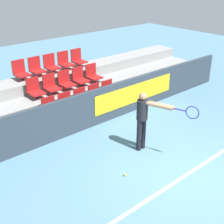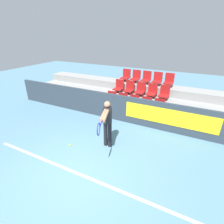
# 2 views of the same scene
# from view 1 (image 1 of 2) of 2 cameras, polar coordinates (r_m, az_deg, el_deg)

# --- Properties ---
(ground_plane) EXTENTS (30.00, 30.00, 0.00)m
(ground_plane) POSITION_cam_1_polar(r_m,az_deg,el_deg) (7.61, 12.88, -11.06)
(ground_plane) COLOR slate
(court_baseline) EXTENTS (6.36, 0.08, 0.01)m
(court_baseline) POSITION_cam_1_polar(r_m,az_deg,el_deg) (7.58, 13.26, -11.23)
(court_baseline) COLOR white
(court_baseline) RESTS_ON ground
(barrier_wall) EXTENTS (12.07, 0.14, 1.14)m
(barrier_wall) POSITION_cam_1_polar(r_m,az_deg,el_deg) (9.35, -3.03, 0.84)
(barrier_wall) COLOR #2D3842
(barrier_wall) RESTS_ON ground
(bleacher_tier_front) EXTENTS (11.67, 0.87, 0.37)m
(bleacher_tier_front) POSITION_cam_1_polar(r_m,az_deg,el_deg) (9.87, -4.97, -0.32)
(bleacher_tier_front) COLOR gray
(bleacher_tier_front) RESTS_ON ground
(bleacher_tier_middle) EXTENTS (11.67, 0.87, 0.74)m
(bleacher_tier_middle) POSITION_cam_1_polar(r_m,az_deg,el_deg) (10.45, -7.83, 2.14)
(bleacher_tier_middle) COLOR gray
(bleacher_tier_middle) RESTS_ON ground
(bleacher_tier_back) EXTENTS (11.67, 0.87, 1.10)m
(bleacher_tier_back) POSITION_cam_1_polar(r_m,az_deg,el_deg) (11.07, -10.38, 4.32)
(bleacher_tier_back) COLOR gray
(bleacher_tier_back) RESTS_ON ground
(stadium_chair_0) EXTENTS (0.43, 0.46, 0.61)m
(stadium_chair_0) POSITION_cam_1_polar(r_m,az_deg,el_deg) (9.24, -11.14, 0.47)
(stadium_chair_0) COLOR #333333
(stadium_chair_0) RESTS_ON bleacher_tier_front
(stadium_chair_1) EXTENTS (0.43, 0.46, 0.61)m
(stadium_chair_1) POSITION_cam_1_polar(r_m,az_deg,el_deg) (9.50, -8.25, 1.40)
(stadium_chair_1) COLOR #333333
(stadium_chair_1) RESTS_ON bleacher_tier_front
(stadium_chair_2) EXTENTS (0.43, 0.46, 0.61)m
(stadium_chair_2) POSITION_cam_1_polar(r_m,az_deg,el_deg) (9.78, -5.51, 2.28)
(stadium_chair_2) COLOR #333333
(stadium_chair_2) RESTS_ON bleacher_tier_front
(stadium_chair_3) EXTENTS (0.43, 0.46, 0.61)m
(stadium_chair_3) POSITION_cam_1_polar(r_m,az_deg,el_deg) (10.09, -2.94, 3.09)
(stadium_chair_3) COLOR #333333
(stadium_chair_3) RESTS_ON bleacher_tier_front
(stadium_chair_4) EXTENTS (0.43, 0.46, 0.61)m
(stadium_chair_4) POSITION_cam_1_polar(r_m,az_deg,el_deg) (10.42, -0.52, 3.86)
(stadium_chair_4) COLOR #333333
(stadium_chair_4) RESTS_ON bleacher_tier_front
(stadium_chair_5) EXTENTS (0.43, 0.46, 0.61)m
(stadium_chair_5) POSITION_cam_1_polar(r_m,az_deg,el_deg) (9.81, -13.90, 4.02)
(stadium_chair_5) COLOR #333333
(stadium_chair_5) RESTS_ON bleacher_tier_middle
(stadium_chair_6) EXTENTS (0.43, 0.46, 0.61)m
(stadium_chair_6) POSITION_cam_1_polar(r_m,az_deg,el_deg) (10.05, -11.10, 4.81)
(stadium_chair_6) COLOR #333333
(stadium_chair_6) RESTS_ON bleacher_tier_middle
(stadium_chair_7) EXTENTS (0.43, 0.46, 0.61)m
(stadium_chair_7) POSITION_cam_1_polar(r_m,az_deg,el_deg) (10.32, -8.43, 5.56)
(stadium_chair_7) COLOR #333333
(stadium_chair_7) RESTS_ON bleacher_tier_middle
(stadium_chair_8) EXTENTS (0.43, 0.46, 0.61)m
(stadium_chair_8) POSITION_cam_1_polar(r_m,az_deg,el_deg) (10.61, -5.90, 6.25)
(stadium_chair_8) COLOR #333333
(stadium_chair_8) RESTS_ON bleacher_tier_middle
(stadium_chair_9) EXTENTS (0.43, 0.46, 0.61)m
(stadium_chair_9) POSITION_cam_1_polar(r_m,az_deg,el_deg) (10.93, -3.49, 6.90)
(stadium_chair_9) COLOR #333333
(stadium_chair_9) RESTS_ON bleacher_tier_middle
(stadium_chair_10) EXTENTS (0.43, 0.46, 0.61)m
(stadium_chair_10) POSITION_cam_1_polar(r_m,az_deg,el_deg) (10.44, -16.37, 7.15)
(stadium_chair_10) COLOR #333333
(stadium_chair_10) RESTS_ON bleacher_tier_back
(stadium_chair_11) EXTENTS (0.43, 0.46, 0.61)m
(stadium_chair_11) POSITION_cam_1_polar(r_m,az_deg,el_deg) (10.66, -13.66, 7.84)
(stadium_chair_11) COLOR #333333
(stadium_chair_11) RESTS_ON bleacher_tier_back
(stadium_chair_12) EXTENTS (0.43, 0.46, 0.61)m
(stadium_chair_12) POSITION_cam_1_polar(r_m,az_deg,el_deg) (10.92, -11.07, 8.48)
(stadium_chair_12) COLOR #333333
(stadium_chair_12) RESTS_ON bleacher_tier_back
(stadium_chair_13) EXTENTS (0.43, 0.46, 0.61)m
(stadium_chair_13) POSITION_cam_1_polar(r_m,az_deg,el_deg) (11.19, -8.59, 9.08)
(stadium_chair_13) COLOR #333333
(stadium_chair_13) RESTS_ON bleacher_tier_back
(stadium_chair_14) EXTENTS (0.43, 0.46, 0.61)m
(stadium_chair_14) POSITION_cam_1_polar(r_m,az_deg,el_deg) (11.49, -6.22, 9.63)
(stadium_chair_14) COLOR #333333
(stadium_chair_14) RESTS_ON bleacher_tier_back
(tennis_player) EXTENTS (0.61, 1.49, 1.60)m
(tennis_player) POSITION_cam_1_polar(r_m,az_deg,el_deg) (7.89, 6.11, -0.80)
(tennis_player) COLOR black
(tennis_player) RESTS_ON ground
(tennis_ball) EXTENTS (0.07, 0.07, 0.07)m
(tennis_ball) POSITION_cam_1_polar(r_m,az_deg,el_deg) (7.37, 2.47, -11.38)
(tennis_ball) COLOR #CCDB33
(tennis_ball) RESTS_ON ground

